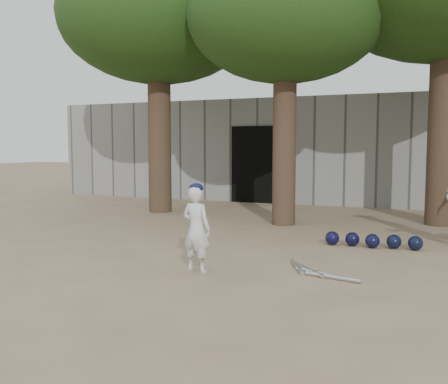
% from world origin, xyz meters
% --- Properties ---
extents(ground, '(70.00, 70.00, 0.00)m').
position_xyz_m(ground, '(0.00, 0.00, 0.00)').
color(ground, '#937C5E').
rests_on(ground, ground).
extents(boy_player, '(0.44, 0.33, 1.12)m').
position_xyz_m(boy_player, '(0.64, -0.03, 0.56)').
color(boy_player, silver).
rests_on(boy_player, ground).
extents(back_building, '(16.00, 5.24, 3.00)m').
position_xyz_m(back_building, '(-0.00, 10.33, 1.50)').
color(back_building, gray).
rests_on(back_building, ground).
extents(helmet_row, '(1.51, 0.31, 0.23)m').
position_xyz_m(helmet_row, '(2.58, 2.45, 0.12)').
color(helmet_row, black).
rests_on(helmet_row, ground).
extents(bat_pile, '(1.08, 0.80, 0.06)m').
position_xyz_m(bat_pile, '(2.08, 0.45, 0.03)').
color(bat_pile, '#ADAEB4').
rests_on(bat_pile, ground).
extents(tree_row, '(11.40, 5.80, 6.69)m').
position_xyz_m(tree_row, '(0.74, 5.02, 4.69)').
color(tree_row, brown).
rests_on(tree_row, ground).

